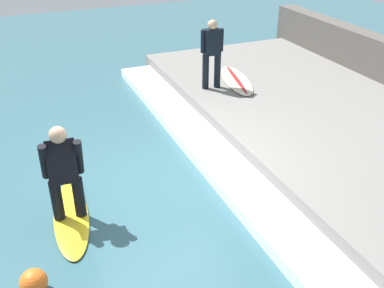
{
  "coord_description": "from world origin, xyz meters",
  "views": [
    {
      "loc": [
        -2.09,
        -5.89,
        4.22
      ],
      "look_at": [
        0.4,
        0.0,
        0.7
      ],
      "focal_mm": 42.0,
      "sensor_mm": 36.0,
      "label": 1
    }
  ],
  "objects_px": {
    "surfboard_riding": "(71,217)",
    "marker_buoy": "(34,282)",
    "surfer_riding": "(63,169)",
    "surfer_waiting_far": "(212,51)",
    "surfboard_waiting_far": "(236,80)"
  },
  "relations": [
    {
      "from": "surfboard_waiting_far",
      "to": "surfer_riding",
      "type": "bearing_deg",
      "value": -144.42
    },
    {
      "from": "surfer_riding",
      "to": "marker_buoy",
      "type": "distance_m",
      "value": 1.59
    },
    {
      "from": "surfboard_riding",
      "to": "marker_buoy",
      "type": "bearing_deg",
      "value": -116.79
    },
    {
      "from": "surfboard_riding",
      "to": "surfer_riding",
      "type": "relative_size",
      "value": 1.33
    },
    {
      "from": "surfboard_waiting_far",
      "to": "marker_buoy",
      "type": "height_order",
      "value": "surfboard_waiting_far"
    },
    {
      "from": "surfer_waiting_far",
      "to": "surfboard_waiting_far",
      "type": "distance_m",
      "value": 1.11
    },
    {
      "from": "surfer_riding",
      "to": "marker_buoy",
      "type": "height_order",
      "value": "surfer_riding"
    },
    {
      "from": "surfer_waiting_far",
      "to": "marker_buoy",
      "type": "bearing_deg",
      "value": -135.32
    },
    {
      "from": "marker_buoy",
      "to": "surfboard_riding",
      "type": "bearing_deg",
      "value": 63.21
    },
    {
      "from": "surfboard_riding",
      "to": "marker_buoy",
      "type": "relative_size",
      "value": 5.87
    },
    {
      "from": "surfer_riding",
      "to": "surfer_waiting_far",
      "type": "relative_size",
      "value": 0.96
    },
    {
      "from": "surfer_riding",
      "to": "surfboard_waiting_far",
      "type": "xyz_separation_m",
      "value": [
        4.45,
        3.18,
        -0.44
      ]
    },
    {
      "from": "surfboard_riding",
      "to": "surfer_riding",
      "type": "bearing_deg",
      "value": 180.0
    },
    {
      "from": "surfer_riding",
      "to": "surfboard_waiting_far",
      "type": "bearing_deg",
      "value": 35.58
    },
    {
      "from": "surfboard_riding",
      "to": "surfboard_waiting_far",
      "type": "bearing_deg",
      "value": 35.58
    }
  ]
}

